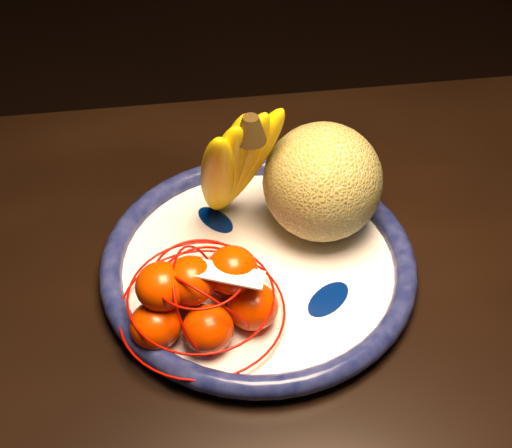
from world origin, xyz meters
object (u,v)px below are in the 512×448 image
object	(u,v)px
fruit_bowl	(258,265)
mandarin_bag	(201,296)
dining_table	(358,365)
banana_bunch	(232,162)
cantaloupe	(323,182)

from	to	relation	value
fruit_bowl	mandarin_bag	size ratio (longest dim) A/B	1.76
dining_table	banana_bunch	xyz separation A→B (m)	(-0.10, 0.17, 0.19)
dining_table	banana_bunch	world-z (taller)	banana_bunch
dining_table	mandarin_bag	size ratio (longest dim) A/B	7.56
banana_bunch	mandarin_bag	xyz separation A→B (m)	(-0.07, -0.13, -0.06)
dining_table	cantaloupe	size ratio (longest dim) A/B	11.27
fruit_bowl	banana_bunch	bearing A→B (deg)	98.36
dining_table	banana_bunch	distance (m)	0.27
cantaloupe	banana_bunch	xyz separation A→B (m)	(-0.10, 0.03, 0.03)
banana_bunch	fruit_bowl	bearing A→B (deg)	-103.62
cantaloupe	mandarin_bag	distance (m)	0.20
fruit_bowl	mandarin_bag	bearing A→B (deg)	-143.67
banana_bunch	mandarin_bag	world-z (taller)	banana_bunch
banana_bunch	dining_table	bearing A→B (deg)	-81.59
dining_table	mandarin_bag	world-z (taller)	mandarin_bag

